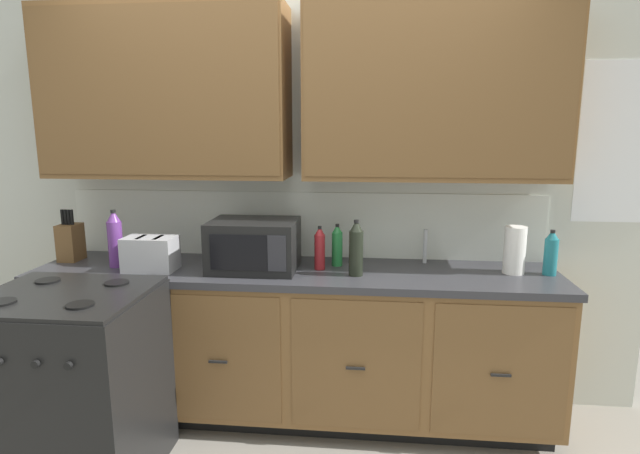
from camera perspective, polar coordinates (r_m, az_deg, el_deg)
name	(u,v)px	position (r m, az deg, el deg)	size (l,w,h in m)	color
ground_plane	(287,445)	(3.02, -3.66, -23.15)	(8.00, 8.00, 0.00)	gray
wall_unit	(299,133)	(2.99, -2.39, 10.48)	(4.10, 0.40, 2.59)	silver
counter_run	(295,342)	(3.05, -2.77, -12.71)	(2.93, 0.64, 0.91)	black
stove_range	(72,386)	(2.84, -25.92, -15.69)	(0.76, 0.68, 0.95)	black
microwave	(254,245)	(2.88, -7.38, -2.02)	(0.48, 0.37, 0.28)	black
toaster	(151,254)	(3.00, -18.38, -2.83)	(0.28, 0.18, 0.19)	#B7B7BC
knife_block	(70,241)	(3.41, -26.07, -1.46)	(0.11, 0.14, 0.31)	brown
sink_faucet	(425,246)	(3.06, 11.65, -2.12)	(0.02, 0.02, 0.20)	#B2B5BA
paper_towel_roll	(515,250)	(2.98, 20.89, -2.41)	(0.12, 0.12, 0.26)	white
bottle_teal	(551,253)	(3.02, 24.36, -2.66)	(0.07, 0.07, 0.25)	#1E707A
bottle_dark	(356,248)	(2.74, 4.04, -2.41)	(0.08, 0.08, 0.30)	black
bottle_green	(337,245)	(2.94, 1.93, -2.06)	(0.06, 0.06, 0.24)	#237A38
bottle_violet	(115,239)	(3.13, -21.88, -1.28)	(0.08, 0.08, 0.33)	#663384
bottle_red	(320,248)	(2.86, -0.03, -2.39)	(0.06, 0.06, 0.25)	maroon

